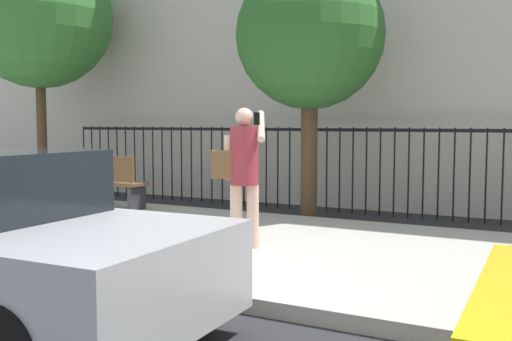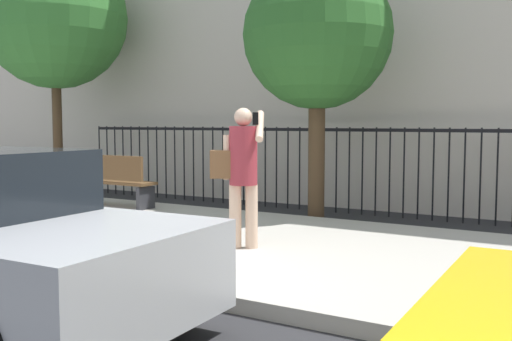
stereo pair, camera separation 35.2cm
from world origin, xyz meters
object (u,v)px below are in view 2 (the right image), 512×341
pedestrian_on_phone (241,167)px  street_tree_near (54,17)px  street_bench (113,180)px  street_tree_mid (317,36)px

pedestrian_on_phone → street_tree_near: bearing=156.2°
street_bench → street_tree_near: street_tree_near is taller
street_bench → street_tree_near: size_ratio=0.29×
pedestrian_on_phone → street_tree_mid: size_ratio=0.39×
street_bench → street_tree_mid: size_ratio=0.37×
street_tree_near → street_tree_mid: 6.39m
street_tree_near → street_tree_mid: bearing=0.0°
street_tree_near → pedestrian_on_phone: bearing=-23.8°
street_tree_mid → street_tree_near: bearing=-180.0°
street_tree_mid → pedestrian_on_phone: bearing=-82.9°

